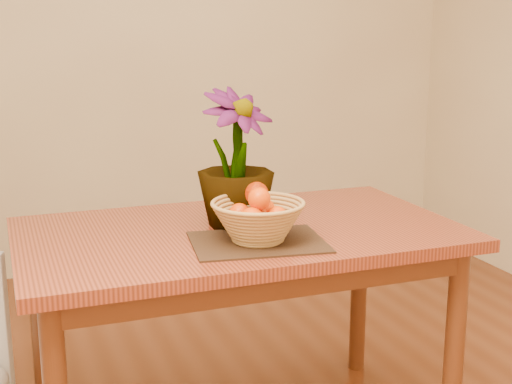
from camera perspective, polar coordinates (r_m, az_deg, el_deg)
name	(u,v)px	position (r m, az deg, el deg)	size (l,w,h in m)	color
wall_back	(124,32)	(4.10, -10.55, 12.44)	(4.00, 0.02, 2.70)	#FBEBBF
table	(240,254)	(2.32, -1.31, -4.99)	(1.40, 0.80, 0.75)	maroon
placemat	(258,242)	(2.13, 0.16, -4.03)	(0.39, 0.30, 0.01)	#342113
wicker_basket	(258,223)	(2.12, 0.16, -2.49)	(0.28, 0.28, 0.12)	tan
orange_pile	(258,207)	(2.11, 0.14, -1.19)	(0.16, 0.16, 0.13)	#FF4304
potted_plant	(236,158)	(2.27, -1.64, 2.70)	(0.25, 0.25, 0.44)	#1E4A15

